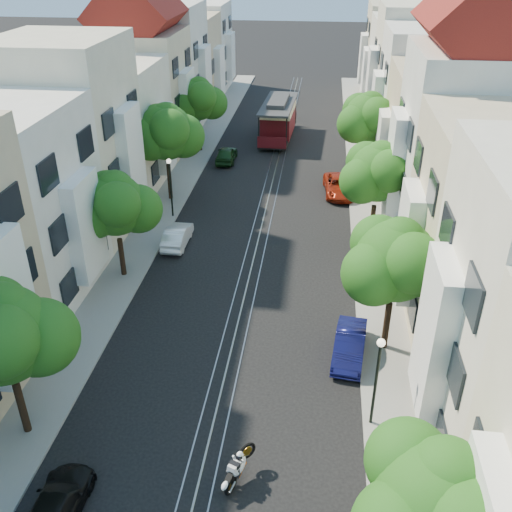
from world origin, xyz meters
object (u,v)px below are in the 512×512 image
(tree_e_b, at_px, (397,263))
(tree_w_d, at_px, (199,101))
(tree_e_d, at_px, (369,119))
(parked_car_w_near, at_px, (56,508))
(tree_w_a, at_px, (4,337))
(lamp_east, at_px, (377,370))
(sportbike_rider, at_px, (237,467))
(tree_e_a, at_px, (440,506))
(parked_car_w_mid, at_px, (177,236))
(parked_car_w_far, at_px, (226,154))
(cable_car, at_px, (278,117))
(tree_e_c, at_px, (379,174))
(tree_w_b, at_px, (116,206))
(tree_w_c, at_px, (167,133))
(parked_car_e_mid, at_px, (350,345))
(lamp_west, at_px, (170,179))
(parked_car_e_far, at_px, (339,186))

(tree_e_b, height_order, tree_w_d, tree_e_b)
(tree_e_d, bearing_deg, parked_car_w_near, -109.71)
(tree_w_a, height_order, lamp_east, tree_w_a)
(tree_w_a, bearing_deg, sportbike_rider, -8.78)
(tree_e_b, xyz_separation_m, tree_w_a, (-14.40, -7.00, 0.00))
(tree_e_a, height_order, parked_car_w_mid, tree_e_a)
(parked_car_w_mid, bearing_deg, parked_car_w_far, -92.06)
(tree_w_a, relative_size, cable_car, 0.73)
(tree_e_c, relative_size, parked_car_w_mid, 1.74)
(parked_car_w_far, bearing_deg, tree_e_d, 166.75)
(tree_e_d, bearing_deg, parked_car_w_far, 167.62)
(tree_e_c, relative_size, parked_car_w_near, 1.64)
(sportbike_rider, bearing_deg, tree_w_a, -166.14)
(tree_w_d, bearing_deg, tree_w_b, -90.00)
(lamp_east, bearing_deg, tree_w_b, 143.42)
(parked_car_w_mid, bearing_deg, parked_car_w_near, 92.02)
(cable_car, bearing_deg, tree_w_b, -101.51)
(sportbike_rider, bearing_deg, tree_w_b, 145.28)
(tree_w_a, xyz_separation_m, lamp_east, (13.44, 2.02, -1.89))
(parked_car_w_far, bearing_deg, parked_car_w_mid, 86.84)
(tree_w_d, distance_m, sportbike_rider, 36.54)
(tree_w_c, relative_size, parked_car_e_mid, 1.82)
(tree_e_c, height_order, lamp_west, tree_e_c)
(cable_car, xyz_separation_m, parked_car_e_far, (5.76, -13.11, -1.41))
(tree_w_c, distance_m, parked_car_w_mid, 8.45)
(tree_e_a, xyz_separation_m, parked_car_w_near, (-11.66, 1.45, -3.82))
(parked_car_e_far, xyz_separation_m, parked_car_w_mid, (-10.27, -9.39, -0.04))
(tree_e_c, relative_size, parked_car_w_far, 1.66)
(tree_w_d, xyz_separation_m, parked_car_w_far, (2.74, -2.44, -3.93))
(tree_e_b, height_order, parked_car_e_mid, tree_e_b)
(tree_w_d, height_order, parked_car_w_mid, tree_w_d)
(tree_e_b, xyz_separation_m, tree_w_b, (-14.40, 5.00, -0.34))
(tree_w_c, bearing_deg, parked_car_w_mid, -72.80)
(tree_w_a, height_order, tree_w_c, tree_w_c)
(parked_car_w_near, height_order, parked_car_w_far, parked_car_w_far)
(tree_w_b, bearing_deg, tree_w_a, -90.00)
(lamp_west, bearing_deg, parked_car_w_far, 80.65)
(tree_e_a, distance_m, lamp_east, 7.26)
(tree_e_b, height_order, parked_car_w_near, tree_e_b)
(cable_car, bearing_deg, lamp_east, -76.99)
(tree_w_a, bearing_deg, tree_w_b, 90.00)
(parked_car_e_mid, height_order, parked_car_e_far, parked_car_e_far)
(parked_car_e_far, bearing_deg, parked_car_e_mid, -94.41)
(tree_w_a, relative_size, lamp_east, 1.61)
(tree_e_a, xyz_separation_m, parked_car_e_mid, (-1.73, 11.24, -3.76))
(parked_car_e_far, bearing_deg, tree_w_b, -137.72)
(tree_w_c, bearing_deg, parked_car_w_near, -84.11)
(tree_e_d, distance_m, parked_car_e_mid, 23.21)
(sportbike_rider, distance_m, parked_car_w_far, 33.38)
(tree_e_c, xyz_separation_m, tree_w_b, (-14.40, -6.00, -0.20))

